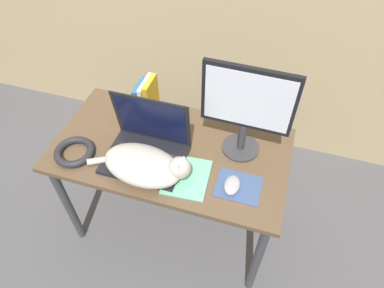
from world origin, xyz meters
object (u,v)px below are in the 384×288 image
laptop (147,147)px  book_row (147,99)px  cable_coil (74,152)px  notepad (187,177)px  external_monitor (247,107)px  cat (146,165)px  computer_mouse (232,185)px

laptop → book_row: 0.30m
cable_coil → notepad: cable_coil is taller
external_monitor → notepad: (-0.20, -0.25, -0.27)m
cat → book_row: (-0.15, 0.38, 0.05)m
laptop → book_row: laptop is taller
book_row → notepad: 0.49m
cat → book_row: book_row is taller
external_monitor → computer_mouse: (0.01, -0.24, -0.25)m
notepad → book_row: bearing=133.2°
computer_mouse → cable_coil: 0.77m
external_monitor → notepad: external_monitor is taller
laptop → cable_coil: 0.36m
external_monitor → book_row: 0.56m
book_row → notepad: size_ratio=0.91×
book_row → cable_coil: (-0.23, -0.38, -0.09)m
laptop → book_row: bearing=111.3°
computer_mouse → cable_coil: size_ratio=0.56×
laptop → cat: (0.04, -0.11, 0.00)m
laptop → cat: laptop is taller
external_monitor → cable_coil: external_monitor is taller
external_monitor → cable_coil: bearing=-160.3°
external_monitor → computer_mouse: 0.35m
external_monitor → computer_mouse: size_ratio=4.36×
laptop → cat: 0.11m
external_monitor → computer_mouse: external_monitor is taller
external_monitor → laptop: bearing=-157.8°
computer_mouse → laptop: bearing=171.1°
external_monitor → book_row: size_ratio=2.13×
notepad → laptop: bearing=161.4°
computer_mouse → book_row: book_row is taller
cat → external_monitor: size_ratio=1.05×
computer_mouse → notepad: 0.21m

